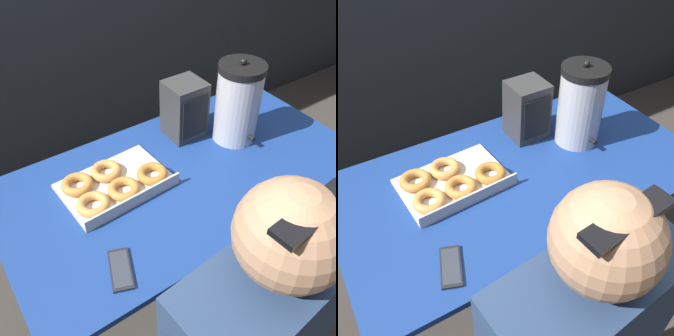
% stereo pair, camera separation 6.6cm
% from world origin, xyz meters
% --- Properties ---
extents(ground_plane, '(12.00, 12.00, 0.00)m').
position_xyz_m(ground_plane, '(0.00, 0.00, 0.00)').
color(ground_plane, '#3D3833').
extents(folding_table, '(1.45, 0.77, 0.74)m').
position_xyz_m(folding_table, '(0.00, 0.00, 0.69)').
color(folding_table, navy).
rests_on(folding_table, ground).
extents(donut_box, '(0.43, 0.30, 0.05)m').
position_xyz_m(donut_box, '(-0.28, 0.07, 0.76)').
color(donut_box, beige).
rests_on(donut_box, folding_table).
extents(coffee_urn, '(0.19, 0.22, 0.37)m').
position_xyz_m(coffee_urn, '(0.32, 0.07, 0.91)').
color(coffee_urn, '#B7B7BC').
rests_on(coffee_urn, folding_table).
extents(cell_phone, '(0.11, 0.16, 0.01)m').
position_xyz_m(cell_phone, '(-0.43, -0.26, 0.74)').
color(cell_phone, black).
rests_on(cell_phone, folding_table).
extents(space_heater, '(0.16, 0.15, 0.25)m').
position_xyz_m(space_heater, '(0.15, 0.21, 0.86)').
color(space_heater, '#333333').
rests_on(space_heater, folding_table).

